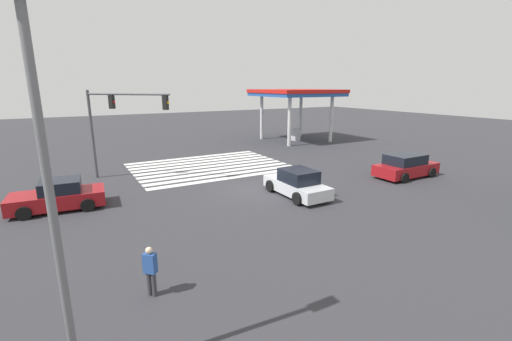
# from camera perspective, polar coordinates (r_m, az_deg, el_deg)

# --- Properties ---
(ground_plane) EXTENTS (121.55, 121.55, 0.00)m
(ground_plane) POSITION_cam_1_polar(r_m,az_deg,el_deg) (20.07, -0.00, -3.37)
(ground_plane) COLOR #333338
(crosswalk_markings) EXTENTS (11.23, 8.20, 0.01)m
(crosswalk_markings) POSITION_cam_1_polar(r_m,az_deg,el_deg) (26.29, -7.68, 0.70)
(crosswalk_markings) COLOR silver
(crosswalk_markings) RESTS_ON ground_plane
(traffic_signal_mast) EXTENTS (4.20, 4.20, 5.72)m
(traffic_signal_mast) POSITION_cam_1_polar(r_m,az_deg,el_deg) (23.45, -22.53, 8.37)
(traffic_signal_mast) COLOR #47474C
(traffic_signal_mast) RESTS_ON ground_plane
(car_0) EXTENTS (4.52, 2.21, 1.56)m
(car_0) POSITION_cam_1_polar(r_m,az_deg,el_deg) (24.99, 23.67, 0.66)
(car_0) COLOR maroon
(car_0) RESTS_ON ground_plane
(car_1) EXTENTS (4.38, 2.43, 1.49)m
(car_1) POSITION_cam_1_polar(r_m,az_deg,el_deg) (19.55, -30.04, -3.71)
(car_1) COLOR maroon
(car_1) RESTS_ON ground_plane
(car_2) EXTENTS (2.03, 4.24, 1.52)m
(car_2) POSITION_cam_1_polar(r_m,az_deg,el_deg) (19.10, 6.85, -2.21)
(car_2) COLOR silver
(car_2) RESTS_ON ground_plane
(gas_station_canopy) EXTENTS (8.01, 8.01, 5.57)m
(gas_station_canopy) POSITION_cam_1_polar(r_m,az_deg,el_deg) (38.41, 6.72, 12.39)
(gas_station_canopy) COLOR #23519E
(gas_station_canopy) RESTS_ON ground_plane
(pedestrian) EXTENTS (0.41, 0.41, 1.54)m
(pedestrian) POSITION_cam_1_polar(r_m,az_deg,el_deg) (10.67, -17.18, -15.43)
(pedestrian) COLOR #38383D
(pedestrian) RESTS_ON ground_plane
(street_light_pole_a) EXTENTS (0.80, 0.36, 7.57)m
(street_light_pole_a) POSITION_cam_1_polar(r_m,az_deg,el_deg) (6.95, -31.62, 0.15)
(street_light_pole_a) COLOR slate
(street_light_pole_a) RESTS_ON ground_plane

